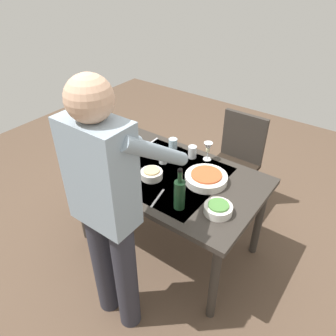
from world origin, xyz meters
name	(u,v)px	position (x,y,z in m)	size (l,w,h in m)	color
ground_plane	(168,243)	(0.00, 0.00, 0.00)	(6.00, 6.00, 0.00)	brown
dining_table	(168,182)	(0.00, 0.00, 0.65)	(1.38, 0.85, 0.74)	#332D28
chair_near	(237,157)	(-0.18, -0.81, 0.53)	(0.40, 0.40, 0.91)	black
person_server	(108,205)	(-0.10, 0.69, 0.96)	(0.42, 0.61, 1.69)	#2D2D38
wine_bottle	(180,194)	(-0.28, 0.25, 0.85)	(0.07, 0.07, 0.30)	black
wine_glass_left	(208,148)	(-0.13, -0.33, 0.84)	(0.07, 0.07, 0.15)	white
water_cup_near_left	(163,158)	(0.12, -0.10, 0.78)	(0.06, 0.06, 0.09)	silver
water_cup_near_right	(173,144)	(0.18, -0.31, 0.78)	(0.07, 0.07, 0.09)	silver
water_cup_far_left	(192,152)	(-0.02, -0.29, 0.79)	(0.07, 0.07, 0.10)	silver
serving_bowl_pasta	(206,178)	(-0.27, -0.08, 0.77)	(0.30, 0.30, 0.07)	white
side_bowl_salad	(218,208)	(-0.50, 0.15, 0.77)	(0.18, 0.18, 0.07)	white
side_bowl_bread	(152,174)	(0.07, 0.11, 0.77)	(0.16, 0.16, 0.07)	white
dinner_plate_near	(125,150)	(0.47, -0.05, 0.74)	(0.23, 0.23, 0.01)	white
table_knife	(158,198)	(-0.11, 0.27, 0.74)	(0.01, 0.20, 0.01)	silver
table_fork	(151,142)	(0.38, -0.28, 0.74)	(0.01, 0.18, 0.01)	silver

